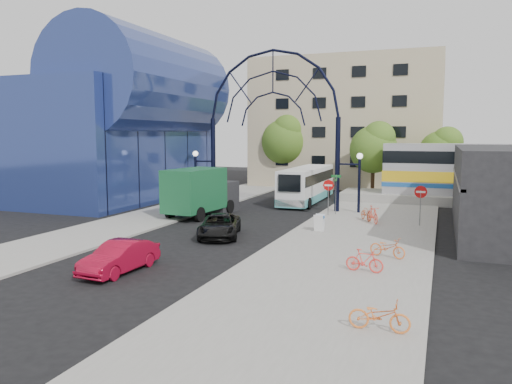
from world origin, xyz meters
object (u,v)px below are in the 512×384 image
at_px(tree_north_c, 443,150).
at_px(street_name_sign, 336,186).
at_px(tree_north_a, 375,147).
at_px(bike_far_b, 365,261).
at_px(red_sedan, 120,257).
at_px(sandwich_board, 319,221).
at_px(gateway_arch, 273,97).
at_px(do_not_enter_sign, 421,196).
at_px(black_suv, 220,226).
at_px(tree_north_b, 286,139).
at_px(bike_far_c, 379,315).
at_px(bike_near_b, 373,215).
at_px(bike_far_a, 388,247).
at_px(bike_near_a, 366,214).
at_px(green_truck, 202,192).
at_px(city_bus, 307,184).
at_px(stop_sign, 328,189).

bearing_deg(tree_north_c, street_name_sign, -114.31).
bearing_deg(tree_north_a, bike_far_b, -83.35).
distance_m(street_name_sign, tree_north_a, 13.59).
height_order(street_name_sign, red_sedan, street_name_sign).
bearing_deg(sandwich_board, gateway_arch, 124.91).
bearing_deg(tree_north_a, do_not_enter_sign, -72.97).
bearing_deg(gateway_arch, black_suv, -86.88).
xyz_separation_m(tree_north_b, bike_far_c, (14.56, -37.93, -4.69)).
distance_m(bike_near_b, bike_far_a, 9.10).
bearing_deg(sandwich_board, bike_far_b, -64.37).
height_order(gateway_arch, bike_near_a, gateway_arch).
bearing_deg(street_name_sign, green_truck, -159.38).
bearing_deg(do_not_enter_sign, bike_far_b, -97.85).
bearing_deg(green_truck, bike_near_a, 12.96).
distance_m(gateway_arch, bike_near_b, 12.06).
bearing_deg(tree_north_b, tree_north_c, -7.12).
bearing_deg(tree_north_c, do_not_enter_sign, -93.58).
xyz_separation_m(do_not_enter_sign, tree_north_b, (-14.88, 19.93, 3.29)).
distance_m(tree_north_a, city_bus, 8.91).
distance_m(do_not_enter_sign, bike_near_b, 3.15).
bearing_deg(bike_near_b, city_bus, 98.55).
bearing_deg(bike_far_b, bike_near_b, 12.15).
height_order(bike_near_a, bike_far_c, bike_far_c).
distance_m(tree_north_b, green_truck, 20.98).
relative_size(city_bus, bike_near_b, 5.98).
bearing_deg(bike_far_b, city_bus, 27.08).
distance_m(gateway_arch, green_truck, 9.12).
bearing_deg(bike_near_a, bike_far_c, -107.95).
bearing_deg(tree_north_c, stop_sign, -114.69).
xyz_separation_m(gateway_arch, bike_far_a, (9.98, -13.00, -7.98)).
relative_size(bike_far_b, bike_far_c, 0.89).
bearing_deg(green_truck, do_not_enter_sign, 8.53).
relative_size(stop_sign, bike_far_c, 1.43).
relative_size(street_name_sign, bike_far_a, 1.61).
relative_size(red_sedan, bike_far_c, 2.26).
relative_size(gateway_arch, bike_near_b, 7.59).
bearing_deg(red_sedan, bike_near_a, 66.09).
relative_size(do_not_enter_sign, city_bus, 0.23).
distance_m(tree_north_c, bike_near_b, 18.80).
height_order(black_suv, bike_far_c, black_suv).
height_order(do_not_enter_sign, bike_far_a, do_not_enter_sign).
bearing_deg(green_truck, street_name_sign, 26.27).
distance_m(tree_north_b, bike_near_b, 23.80).
distance_m(green_truck, bike_far_c, 22.48).
bearing_deg(bike_near_a, black_suv, -159.57).
distance_m(bike_far_a, bike_far_b, 2.93).
bearing_deg(green_truck, tree_north_a, 65.19).
xyz_separation_m(gateway_arch, do_not_enter_sign, (11.00, -4.00, -6.58)).
relative_size(bike_far_a, bike_far_b, 1.11).
bearing_deg(gateway_arch, bike_near_b, -26.67).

